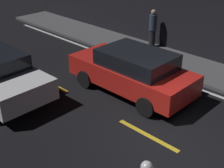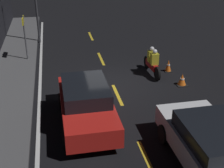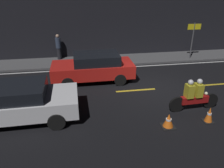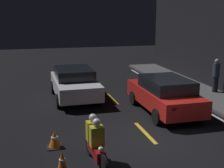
# 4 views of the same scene
# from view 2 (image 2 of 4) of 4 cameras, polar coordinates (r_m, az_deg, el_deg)

# --- Properties ---
(ground_plane) EXTENTS (56.00, 56.00, 0.00)m
(ground_plane) POSITION_cam_2_polar(r_m,az_deg,el_deg) (14.51, 0.18, -0.20)
(ground_plane) COLOR black
(raised_curb) EXTENTS (28.00, 2.12, 0.13)m
(raised_curb) POSITION_cam_2_polar(r_m,az_deg,el_deg) (14.41, -18.28, -1.47)
(raised_curb) COLOR #4C4C4F
(raised_curb) RESTS_ON ground
(lane_dash_b) EXTENTS (2.00, 0.14, 0.01)m
(lane_dash_b) POSITION_cam_2_polar(r_m,az_deg,el_deg) (9.97, 6.47, -13.71)
(lane_dash_b) COLOR gold
(lane_dash_b) RESTS_ON ground
(lane_dash_c) EXTENTS (2.00, 0.14, 0.01)m
(lane_dash_c) POSITION_cam_2_polar(r_m,az_deg,el_deg) (13.63, 0.99, -1.97)
(lane_dash_c) COLOR gold
(lane_dash_c) RESTS_ON ground
(lane_dash_d) EXTENTS (2.00, 0.14, 0.01)m
(lane_dash_d) POSITION_cam_2_polar(r_m,az_deg,el_deg) (17.68, -2.02, 4.63)
(lane_dash_d) COLOR gold
(lane_dash_d) RESTS_ON ground
(lane_dash_e) EXTENTS (2.00, 0.14, 0.01)m
(lane_dash_e) POSITION_cam_2_polar(r_m,az_deg,el_deg) (21.90, -3.91, 8.73)
(lane_dash_e) COLOR gold
(lane_dash_e) RESTS_ON ground
(lane_solid_kerb) EXTENTS (25.20, 0.14, 0.01)m
(lane_solid_kerb) POSITION_cam_2_polar(r_m,az_deg,el_deg) (14.30, -13.07, -1.28)
(lane_solid_kerb) COLOR silver
(lane_solid_kerb) RESTS_ON ground
(sedan_white) EXTENTS (4.31, 2.08, 1.46)m
(sedan_white) POSITION_cam_2_polar(r_m,az_deg,el_deg) (9.71, 17.67, -10.40)
(sedan_white) COLOR silver
(sedan_white) RESTS_ON ground
(taxi_red) EXTENTS (4.33, 1.95, 1.50)m
(taxi_red) POSITION_cam_2_polar(r_m,az_deg,el_deg) (11.35, -4.75, -3.56)
(taxi_red) COLOR red
(taxi_red) RESTS_ON ground
(motorcycle) EXTENTS (2.20, 0.39, 1.40)m
(motorcycle) POSITION_cam_2_polar(r_m,az_deg,el_deg) (15.52, 7.41, 4.00)
(motorcycle) COLOR black
(motorcycle) RESTS_ON ground
(traffic_cone_near) EXTENTS (0.50, 0.50, 0.55)m
(traffic_cone_near) POSITION_cam_2_polar(r_m,az_deg,el_deg) (14.76, 12.69, 0.76)
(traffic_cone_near) COLOR black
(traffic_cone_near) RESTS_ON ground
(traffic_cone_mid) EXTENTS (0.38, 0.38, 0.62)m
(traffic_cone_mid) POSITION_cam_2_polar(r_m,az_deg,el_deg) (16.13, 10.26, 3.28)
(traffic_cone_mid) COLOR black
(traffic_cone_mid) RESTS_ON ground
(shop_sign) EXTENTS (0.90, 0.08, 2.40)m
(shop_sign) POSITION_cam_2_polar(r_m,az_deg,el_deg) (17.40, -15.78, 9.65)
(shop_sign) COLOR #4C4C51
(shop_sign) RESTS_ON raised_curb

